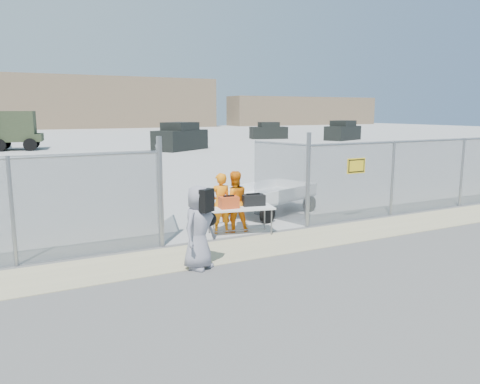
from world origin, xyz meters
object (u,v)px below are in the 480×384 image
folding_table (240,221)px  security_worker_right (234,202)px  security_worker_left (220,203)px  visitor (199,227)px  utility_trailer (268,199)px

folding_table → security_worker_right: bearing=101.3°
security_worker_left → visitor: bearing=61.3°
security_worker_left → security_worker_right: (0.38, 0.01, 0.01)m
folding_table → visitor: visitor is taller
security_worker_left → utility_trailer: 2.71m
security_worker_right → visitor: bearing=59.8°
security_worker_right → folding_table: bearing=99.2°
security_worker_left → utility_trailer: bearing=-141.6°
security_worker_left → folding_table: bearing=143.7°
visitor → utility_trailer: visitor is taller
folding_table → security_worker_right: size_ratio=1.06×
security_worker_left → security_worker_right: security_worker_right is taller
visitor → utility_trailer: size_ratio=0.45×
visitor → folding_table: bearing=14.0°
folding_table → security_worker_left: security_worker_left is taller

